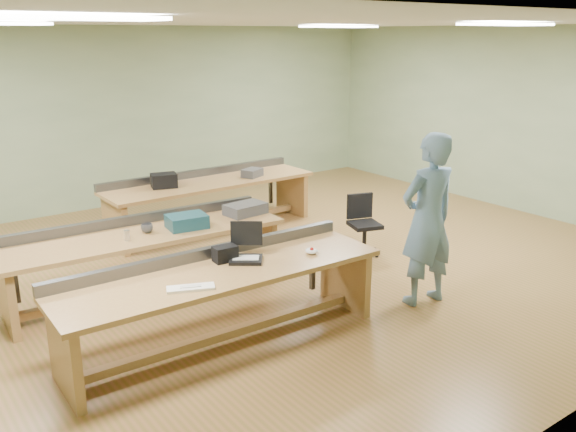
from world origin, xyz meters
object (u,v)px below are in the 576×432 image
Objects in this scene: parts_bin_teal at (187,221)px; parts_bin_grey at (245,209)px; workbench_mid at (145,248)px; workbench_back at (210,193)px; drinks_can at (127,235)px; task_chair at (363,233)px; person at (428,220)px; laptop_base at (246,260)px; mug at (147,228)px; camera_bag at (225,254)px; workbench_front at (222,288)px.

parts_bin_teal is 0.83m from parts_bin_grey.
workbench_mid is 7.34× the size of parts_bin_teal.
drinks_can is at bearing -138.02° from workbench_back.
workbench_back is at bearing 134.80° from task_chair.
person reaches higher than parts_bin_grey.
workbench_back is 1.71× the size of person.
parts_bin_teal is (0.03, 1.30, 0.06)m from laptop_base.
parts_bin_teal reaches higher than laptop_base.
person is 4.39× the size of parts_bin_teal.
workbench_mid is 1.52m from laptop_base.
mug is (-0.41, 1.40, 0.03)m from laptop_base.
person is 2.23m from camera_bag.
workbench_front and workbench_back have the same top height.
workbench_front is 2.35m from person.
workbench_front is 0.98× the size of workbench_back.
workbench_front reaches higher than task_chair.
mug is 0.31m from drinks_can.
parts_bin_grey reaches higher than mug.
person is at bearing -13.62° from camera_bag.
workbench_back is 10.42× the size of laptop_base.
parts_bin_teal is 0.45m from mug.
mug is (-0.44, 0.10, -0.02)m from parts_bin_teal.
workbench_back is 7.53× the size of parts_bin_teal.
person reaches higher than workbench_back.
workbench_mid is 0.97× the size of workbench_back.
task_chair is at bearing 21.55° from workbench_front.
drinks_can is at bearing 118.51° from camera_bag.
person is 3.93× the size of parts_bin_grey.
laptop_base is 2.71m from task_chair.
mug is at bearing 178.65° from parts_bin_grey.
person is 6.08× the size of laptop_base.
laptop_base is at bearing -114.06° from workbench_back.
drinks_can reaches higher than workbench_mid.
workbench_front is 1.47m from mug.
person is (2.40, -1.98, 0.39)m from workbench_mid.
camera_bag reaches higher than drinks_can.
laptop_base is 1.30m from parts_bin_teal.
workbench_back is at bearing 67.17° from camera_bag.
task_chair is 2.96m from mug.
parts_bin_grey is (0.86, 1.37, 0.05)m from laptop_base.
camera_bag is (0.28, -1.32, 0.26)m from workbench_mid.
workbench_mid and workbench_back have the same top height.
person is (2.27, -0.49, 0.38)m from workbench_front.
parts_bin_grey is at bearing 51.66° from workbench_front.
person reaches higher than parts_bin_teal.
workbench_mid is at bearing 33.65° from drinks_can.
person is at bearing -59.78° from parts_bin_grey.
task_chair is at bearing -102.25° from person.
parts_bin_grey is (0.83, 0.07, -0.01)m from parts_bin_teal.
task_chair is (0.52, 1.53, -0.65)m from person.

